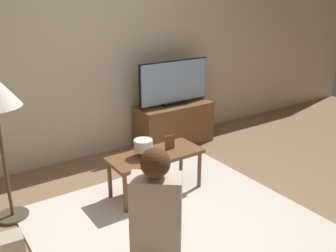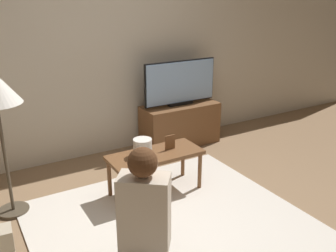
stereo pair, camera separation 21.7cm
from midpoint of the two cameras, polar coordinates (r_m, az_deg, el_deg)
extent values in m
plane|color=#896B4C|center=(3.33, 3.36, -15.68)|extent=(10.00, 10.00, 0.00)
cube|color=beige|center=(4.48, -10.35, 11.45)|extent=(10.00, 0.06, 2.60)
cube|color=silver|center=(3.32, 3.36, -15.57)|extent=(2.30, 2.26, 0.02)
cube|color=brown|center=(4.93, 3.10, 0.21)|extent=(1.02, 0.42, 0.55)
cube|color=black|center=(4.84, 3.16, 3.48)|extent=(0.34, 0.08, 0.04)
cube|color=black|center=(4.78, 3.17, 6.71)|extent=(1.01, 0.03, 0.55)
cube|color=#8CB2E0|center=(4.77, 3.23, 6.69)|extent=(0.98, 0.04, 0.52)
cube|color=brown|center=(3.67, -0.27, -4.44)|extent=(0.93, 0.40, 0.04)
cylinder|color=brown|center=(3.47, -5.12, -10.13)|extent=(0.04, 0.04, 0.40)
cylinder|color=brown|center=(3.86, 6.47, -6.89)|extent=(0.04, 0.04, 0.40)
cylinder|color=brown|center=(3.73, -7.26, -7.96)|extent=(0.04, 0.04, 0.40)
cylinder|color=brown|center=(4.10, 3.80, -5.17)|extent=(0.04, 0.04, 0.40)
cylinder|color=#4C4233|center=(3.79, -20.92, -11.95)|extent=(0.28, 0.28, 0.03)
cylinder|color=#4C4233|center=(3.51, -22.20, -2.91)|extent=(0.03, 0.03, 1.26)
cube|color=#C1B29E|center=(2.57, -1.14, -13.05)|extent=(0.39, 0.37, 0.54)
sphere|color=#DBAD8E|center=(2.39, -1.20, -5.68)|extent=(0.19, 0.19, 0.19)
sphere|color=#4C2D19|center=(2.37, -1.28, -5.57)|extent=(0.20, 0.20, 0.20)
cube|color=black|center=(2.87, -0.06, -8.61)|extent=(0.13, 0.11, 0.04)
cylinder|color=#C1B29E|center=(2.76, 1.75, -9.92)|extent=(0.24, 0.28, 0.07)
cylinder|color=#C1B29E|center=(2.78, -2.50, -9.65)|extent=(0.24, 0.28, 0.07)
cube|color=brown|center=(3.73, 1.98, -2.51)|extent=(0.11, 0.01, 0.15)
cylinder|color=#4C3823|center=(3.61, -2.15, -4.11)|extent=(0.10, 0.10, 0.06)
cylinder|color=silver|center=(3.57, -2.17, -2.86)|extent=(0.18, 0.18, 0.11)
camera|label=1|loc=(0.11, -88.28, 0.62)|focal=40.00mm
camera|label=2|loc=(0.11, 91.72, -0.62)|focal=40.00mm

